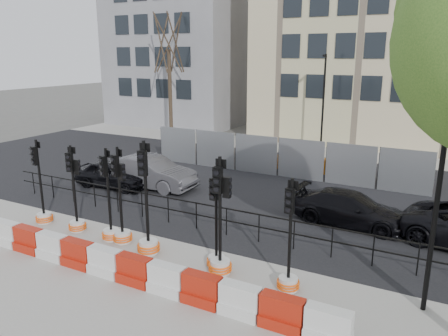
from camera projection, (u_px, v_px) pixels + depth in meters
The scene contains 23 objects.
ground at pixel (178, 242), 14.45m from camera, with size 120.00×120.00×0.00m, color #51514C.
sidewalk_near at pixel (116, 282), 11.89m from camera, with size 40.00×6.00×0.02m, color gray.
road at pixel (262, 186), 20.41m from camera, with size 40.00×14.00×0.03m, color black.
sidewalk_far at pixel (317, 150), 28.09m from camera, with size 40.00×4.00×0.02m, color gray.
building_grey at pixel (183, 42), 37.79m from camera, with size 11.00×9.06×14.00m.
building_cream at pixel (378, 9), 29.99m from camera, with size 15.00×10.06×18.00m.
kerb_railing at pixel (196, 211), 15.30m from camera, with size 18.00×0.04×1.00m.
heras_fencing at pixel (294, 161), 22.44m from camera, with size 14.33×1.72×2.00m.
lamp_post_far at pixel (323, 102), 26.17m from camera, with size 0.12×0.56×6.00m.
lamp_post_near at pixel (439, 183), 9.77m from camera, with size 0.12×0.56×6.00m.
tree_bare_far at pixel (169, 44), 30.98m from camera, with size 2.00×2.00×9.00m.
barrier_row at pixel (120, 267), 11.97m from camera, with size 12.55×0.50×0.80m.
traffic_signal_a at pixel (43, 206), 15.85m from camera, with size 0.62×0.62×3.12m.
traffic_signal_b at pixel (76, 212), 15.09m from camera, with size 0.61×0.61×3.08m.
traffic_signal_c at pixel (110, 222), 14.40m from camera, with size 0.62×0.62×3.14m.
traffic_signal_d at pixel (122, 221), 14.16m from camera, with size 0.64×0.64×3.23m.
traffic_signal_e at pixel (148, 232), 13.39m from camera, with size 0.71×0.71×3.58m.
traffic_signal_f at pixel (220, 247), 12.13m from camera, with size 0.67×0.67×3.41m.
traffic_signal_g at pixel (216, 248), 12.55m from camera, with size 0.58×0.58×2.94m.
traffic_signal_h at pixel (288, 268), 11.32m from camera, with size 0.60×0.60×3.07m.
car_a at pixel (113, 174), 20.15m from camera, with size 3.75×1.71×1.25m, color black.
car_b at pixel (149, 172), 20.08m from camera, with size 4.54×1.63×1.49m, color #45454A.
car_c at pixel (350, 209), 15.74m from camera, with size 4.32×2.06×1.22m, color black.
Camera 1 is at (7.65, -11.05, 6.04)m, focal length 35.00 mm.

